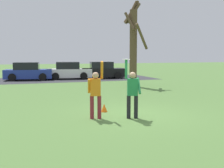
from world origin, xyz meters
The scene contains 10 objects.
ground_plane centered at (0.00, 0.00, 0.00)m, with size 120.00×120.00×0.00m, color #567F3D.
person_catcher centered at (-0.24, -0.48, 0.98)m, with size 0.58×0.48×2.08m.
person_defender centered at (-1.49, -0.11, 0.98)m, with size 0.62×0.54×2.04m.
frisbee_disc centered at (-0.46, -0.41, 2.09)m, with size 0.26×0.26×0.02m, color white.
parked_car_blue centered at (-3.18, 16.25, 0.73)m, with size 4.31×2.48×1.59m.
parked_car_white centered at (0.48, 16.24, 0.73)m, with size 4.31×2.48×1.59m.
parked_car_black centered at (3.72, 15.98, 0.73)m, with size 4.31×2.48×1.59m.
parking_strip centered at (0.27, 16.11, 0.00)m, with size 16.58×6.40×0.01m, color #38383D.
bare_tree_tall centered at (3.70, 8.56, 3.02)m, with size 1.69×1.75×6.10m.
field_cone_orange centered at (-0.85, 0.91, 0.16)m, with size 0.26×0.26×0.32m, color orange.
Camera 1 is at (-4.02, -9.23, 2.24)m, focal length 43.77 mm.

